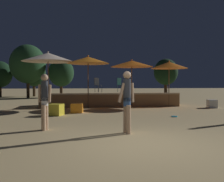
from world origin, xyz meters
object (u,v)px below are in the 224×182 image
Objects in this scene: patio_umbrella_0 at (88,60)px; bistro_chair_1 at (97,84)px; patio_umbrella_1 at (132,64)px; person_0 at (127,100)px; cube_seat_2 at (77,108)px; background_tree_0 at (34,74)px; background_tree_2 at (166,72)px; background_tree_4 at (61,73)px; patio_umbrella_3 at (48,57)px; cube_seat_0 at (56,110)px; patio_umbrella_2 at (169,65)px; frisbee_disc at (174,116)px; background_tree_1 at (0,74)px; bistro_chair_0 at (120,84)px; person_3 at (45,100)px; background_tree_3 at (28,64)px; cube_seat_1 at (212,104)px.

patio_umbrella_0 is 2.13m from bistro_chair_1.
patio_umbrella_1 reaches higher than person_0.
background_tree_0 is (-4.57, 15.06, 2.13)m from cube_seat_2.
background_tree_2 is 9.90m from background_tree_4.
cube_seat_0 is at bearing -78.16° from patio_umbrella_3.
patio_umbrella_3 is at bearing -76.70° from background_tree_0.
background_tree_0 is (-9.88, 12.69, -0.07)m from patio_umbrella_2.
frisbee_disc is 20.15m from background_tree_1.
bistro_chair_0 is 6.98m from background_tree_2.
patio_umbrella_0 is 3.27m from cube_seat_2.
patio_umbrella_3 is 1.92× the size of person_3.
background_tree_3 is 1.34× the size of background_tree_4.
cube_seat_0 reaches higher than frisbee_disc.
patio_umbrella_3 is 1.85× the size of person_0.
background_tree_2 is at bearing 3.46° from bistro_chair_1.
background_tree_3 reaches higher than bistro_chair_0.
patio_umbrella_3 is at bearing 101.84° from cube_seat_0.
bistro_chair_0 is (3.57, 8.18, 0.48)m from person_3.
background_tree_2 is at bearing 72.13° from frisbee_disc.
background_tree_3 is at bearing 107.00° from patio_umbrella_3.
patio_umbrella_0 is at bearing 171.10° from person_0.
patio_umbrella_0 is 4.07× the size of cube_seat_0.
patio_umbrella_0 is 4.10m from cube_seat_0.
person_3 is at bearing -83.96° from patio_umbrella_3.
patio_umbrella_2 reaches higher than bistro_chair_1.
bistro_chair_0 is 6.20m from frisbee_disc.
frisbee_disc is (4.85, -1.09, -0.23)m from cube_seat_0.
patio_umbrella_2 is (4.73, 0.25, -0.21)m from patio_umbrella_0.
patio_umbrella_2 is at bearing 155.72° from person_3.
cube_seat_0 is at bearing -74.28° from background_tree_3.
patio_umbrella_0 is 0.82× the size of background_tree_1.
background_tree_2 is (3.51, 10.90, 2.30)m from frisbee_disc.
background_tree_3 is at bearing 110.36° from cube_seat_2.
cube_seat_0 is 0.79× the size of bistro_chair_1.
background_tree_2 is at bearing 35.08° from patio_umbrella_3.
person_3 is at bearing -69.80° from background_tree_1.
bistro_chair_0 is at bearing 56.03° from cube_seat_2.
cube_seat_2 is at bearing 153.70° from frisbee_disc.
cube_seat_2 is 0.17× the size of background_tree_1.
person_0 is 9.06m from bistro_chair_0.
background_tree_3 reaches higher than background_tree_0.
cube_seat_1 is 0.58× the size of bistro_chair_1.
background_tree_1 reaches higher than patio_umbrella_3.
frisbee_disc is (5.56, -4.52, -2.80)m from patio_umbrella_3.
person_3 is 0.45× the size of background_tree_0.
cube_seat_1 is at bearing -51.83° from background_tree_4.
patio_umbrella_2 is at bearing 27.46° from cube_seat_0.
patio_umbrella_1 is 3.05× the size of bistro_chair_0.
person_0 is 18.83m from background_tree_3.
frisbee_disc is at bearing -12.68° from cube_seat_0.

